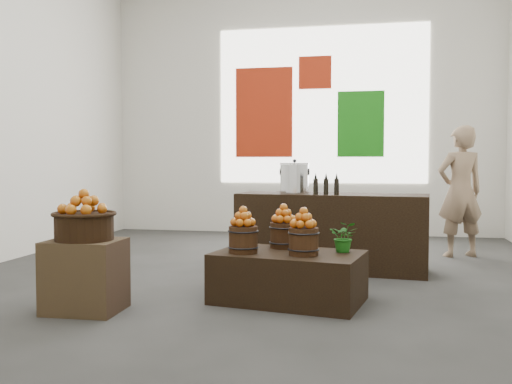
% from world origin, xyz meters
% --- Properties ---
extents(ground, '(7.00, 7.00, 0.00)m').
position_xyz_m(ground, '(0.00, 0.00, 0.00)').
color(ground, '#393937').
rests_on(ground, ground).
extents(back_wall, '(6.00, 0.04, 4.00)m').
position_xyz_m(back_wall, '(0.00, 3.50, 2.00)').
color(back_wall, silver).
rests_on(back_wall, ground).
extents(back_opening, '(3.20, 0.02, 2.40)m').
position_xyz_m(back_opening, '(0.30, 3.48, 2.00)').
color(back_opening, white).
rests_on(back_opening, back_wall).
extents(deco_red_left, '(0.90, 0.04, 1.40)m').
position_xyz_m(deco_red_left, '(-0.60, 3.47, 1.90)').
color(deco_red_left, '#A6240C').
rests_on(deco_red_left, back_wall).
extents(deco_green_right, '(0.70, 0.04, 1.00)m').
position_xyz_m(deco_green_right, '(0.90, 3.47, 1.70)').
color(deco_green_right, '#177512').
rests_on(deco_green_right, back_wall).
extents(deco_red_upper, '(0.50, 0.04, 0.50)m').
position_xyz_m(deco_red_upper, '(0.20, 3.47, 2.50)').
color(deco_red_upper, '#A6240C').
rests_on(deco_red_upper, back_wall).
extents(crate, '(0.55, 0.45, 0.54)m').
position_xyz_m(crate, '(-1.06, -1.50, 0.27)').
color(crate, brown).
rests_on(crate, ground).
extents(wicker_basket, '(0.43, 0.43, 0.20)m').
position_xyz_m(wicker_basket, '(-1.06, -1.50, 0.64)').
color(wicker_basket, black).
rests_on(wicker_basket, crate).
extents(apples_in_basket, '(0.34, 0.34, 0.18)m').
position_xyz_m(apples_in_basket, '(-1.06, -1.50, 0.82)').
color(apples_in_basket, '#A11005').
rests_on(apples_in_basket, wicker_basket).
extents(display_table, '(1.26, 0.91, 0.40)m').
position_xyz_m(display_table, '(0.40, -0.91, 0.20)').
color(display_table, black).
rests_on(display_table, ground).
extents(apple_bucket_front_left, '(0.23, 0.23, 0.21)m').
position_xyz_m(apple_bucket_front_left, '(0.05, -1.00, 0.50)').
color(apple_bucket_front_left, '#361B0E').
rests_on(apple_bucket_front_left, display_table).
extents(apples_in_bucket_front_left, '(0.17, 0.17, 0.15)m').
position_xyz_m(apples_in_bucket_front_left, '(0.05, -1.00, 0.69)').
color(apples_in_bucket_front_left, '#A11005').
rests_on(apples_in_bucket_front_left, apple_bucket_front_left).
extents(apple_bucket_front_right, '(0.23, 0.23, 0.21)m').
position_xyz_m(apple_bucket_front_right, '(0.53, -1.02, 0.50)').
color(apple_bucket_front_right, '#361B0E').
rests_on(apple_bucket_front_right, display_table).
extents(apples_in_bucket_front_right, '(0.17, 0.17, 0.15)m').
position_xyz_m(apples_in_bucket_front_right, '(0.53, -1.02, 0.69)').
color(apples_in_bucket_front_right, '#A11005').
rests_on(apples_in_bucket_front_right, apple_bucket_front_right).
extents(apple_bucket_rear, '(0.23, 0.23, 0.21)m').
position_xyz_m(apple_bucket_rear, '(0.32, -0.68, 0.50)').
color(apple_bucket_rear, '#361B0E').
rests_on(apple_bucket_rear, display_table).
extents(apples_in_bucket_rear, '(0.17, 0.17, 0.15)m').
position_xyz_m(apples_in_bucket_rear, '(0.32, -0.68, 0.69)').
color(apples_in_bucket_rear, '#A11005').
rests_on(apples_in_bucket_rear, apple_bucket_rear).
extents(herb_garnish_right, '(0.24, 0.21, 0.25)m').
position_xyz_m(herb_garnish_right, '(0.83, -0.81, 0.52)').
color(herb_garnish_right, '#165912').
rests_on(herb_garnish_right, display_table).
extents(herb_garnish_left, '(0.18, 0.16, 0.30)m').
position_xyz_m(herb_garnish_left, '(-0.05, -0.70, 0.55)').
color(herb_garnish_left, '#165912').
rests_on(herb_garnish_left, display_table).
extents(counter, '(1.99, 0.82, 0.79)m').
position_xyz_m(counter, '(0.65, 0.53, 0.40)').
color(counter, black).
rests_on(counter, ground).
extents(stock_pot_left, '(0.30, 0.30, 0.30)m').
position_xyz_m(stock_pot_left, '(0.25, 0.57, 0.94)').
color(stock_pot_left, silver).
rests_on(stock_pot_left, counter).
extents(oil_cruets, '(0.22, 0.08, 0.22)m').
position_xyz_m(oil_cruets, '(0.63, 0.33, 0.90)').
color(oil_cruets, black).
rests_on(oil_cruets, counter).
extents(shopper, '(0.66, 0.54, 1.55)m').
position_xyz_m(shopper, '(2.09, 1.64, 0.77)').
color(shopper, '#8D7256').
rests_on(shopper, ground).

